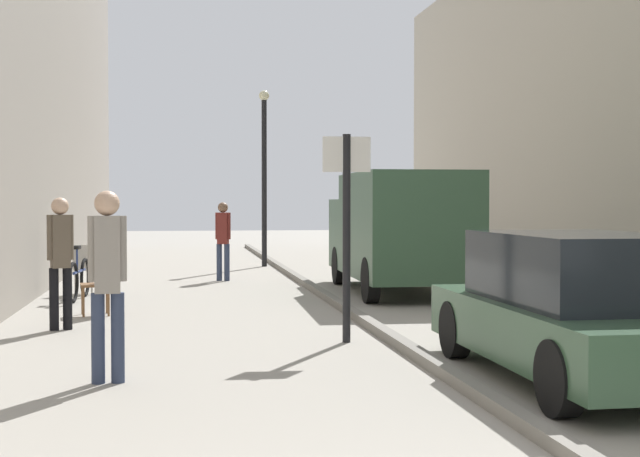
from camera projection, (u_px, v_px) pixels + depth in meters
ground_plane at (243, 308)px, 15.02m from camera, size 80.00×80.00×0.00m
kerb_strip at (337, 303)px, 15.27m from camera, size 0.16×40.00×0.12m
pedestrian_main_foreground at (107, 272)px, 8.78m from camera, size 0.37×0.24×1.87m
pedestrian_mid_block at (223, 236)px, 20.13m from camera, size 0.34×0.25×1.74m
pedestrian_far_crossing at (60, 254)px, 12.41m from camera, size 0.35×0.27×1.82m
delivery_van at (399, 229)px, 17.55m from camera, size 2.13×5.27×2.30m
parked_car at (579, 308)px, 8.92m from camera, size 1.85×4.21×1.45m
street_sign_post at (347, 219)px, 11.32m from camera, size 0.60×0.10×2.60m
lamp_post at (264, 166)px, 24.55m from camera, size 0.28×0.28×4.76m
bicycle_leaning at (79, 279)px, 16.24m from camera, size 0.23×1.77×0.98m
cafe_chair_near_window at (87, 265)px, 17.31m from camera, size 0.60×0.60×0.94m
cafe_chair_by_doorway at (101, 280)px, 14.07m from camera, size 0.50×0.50×0.94m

